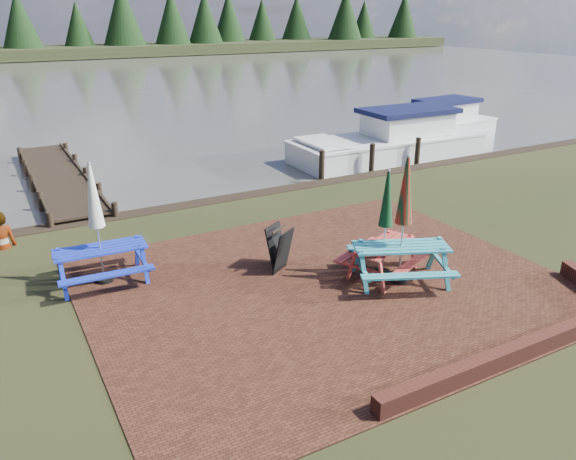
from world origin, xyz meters
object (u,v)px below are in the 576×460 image
(picnic_table_teal, at_px, (402,240))
(boat_near, at_px, (391,143))
(jetty, at_px, (59,177))
(picnic_table_blue, at_px, (99,243))
(picnic_table_red, at_px, (384,240))
(chalkboard, at_px, (280,248))
(boat_far, at_px, (436,126))

(picnic_table_teal, relative_size, boat_near, 0.34)
(jetty, distance_m, boat_near, 11.74)
(picnic_table_blue, relative_size, jetty, 0.27)
(picnic_table_red, relative_size, boat_near, 0.29)
(chalkboard, height_order, jetty, chalkboard)
(jetty, bearing_deg, picnic_table_teal, -65.75)
(picnic_table_teal, bearing_deg, picnic_table_blue, 175.34)
(jetty, relative_size, boat_far, 1.49)
(picnic_table_blue, distance_m, boat_far, 17.52)
(picnic_table_teal, bearing_deg, jetty, 138.35)
(chalkboard, relative_size, boat_far, 0.15)
(picnic_table_red, xyz_separation_m, picnic_table_blue, (-5.07, 2.42, 0.08))
(picnic_table_teal, relative_size, picnic_table_blue, 1.06)
(picnic_table_teal, xyz_separation_m, picnic_table_blue, (-5.17, 2.84, -0.05))
(picnic_table_red, bearing_deg, jetty, 90.54)
(chalkboard, xyz_separation_m, boat_far, (12.43, 8.77, -0.12))
(picnic_table_teal, height_order, picnic_table_blue, picnic_table_teal)
(picnic_table_blue, relative_size, chalkboard, 2.63)
(picnic_table_red, xyz_separation_m, jetty, (-4.79, 10.43, -0.66))
(chalkboard, bearing_deg, jetty, 76.03)
(picnic_table_blue, relative_size, boat_far, 0.40)
(chalkboard, distance_m, boat_far, 15.21)
(boat_near, bearing_deg, picnic_table_blue, 116.91)
(picnic_table_teal, height_order, picnic_table_red, picnic_table_teal)
(jetty, bearing_deg, boat_near, -11.20)
(picnic_table_blue, height_order, boat_near, picnic_table_blue)
(picnic_table_blue, bearing_deg, chalkboard, -16.16)
(picnic_table_red, distance_m, picnic_table_blue, 5.62)
(picnic_table_red, relative_size, boat_far, 0.36)
(picnic_table_teal, bearing_deg, boat_far, 68.60)
(jetty, distance_m, boat_far, 15.51)
(picnic_table_blue, height_order, boat_far, picnic_table_blue)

